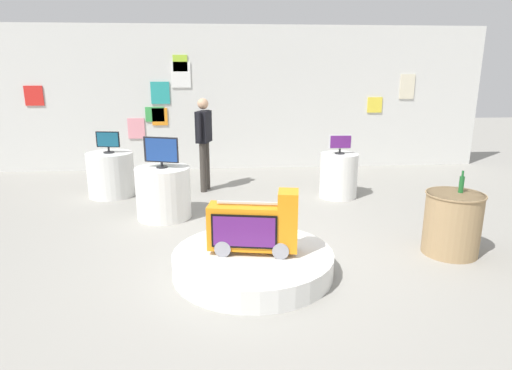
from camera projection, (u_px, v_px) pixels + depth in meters
The scene contains 13 objects.
ground_plane at pixel (262, 254), 5.38m from camera, with size 30.00×30.00×0.00m, color gray.
back_wall_display at pixel (241, 99), 9.76m from camera, with size 11.04×0.13×3.17m.
main_display_pedestal at pixel (253, 262), 4.87m from camera, with size 1.80×1.80×0.25m, color silver.
novelty_firetruck_tv at pixel (255, 227), 4.75m from camera, with size 1.02×0.49×0.71m.
display_pedestal_left_rear at pixel (163, 193), 6.64m from camera, with size 0.83×0.83×0.79m, color silver.
tv_on_left_rear at pixel (161, 151), 6.47m from camera, with size 0.53×0.21×0.46m.
display_pedestal_center_rear at pixel (111, 174), 7.81m from camera, with size 0.82×0.82×0.79m, color silver.
tv_on_center_rear at pixel (108, 141), 7.65m from camera, with size 0.42×0.19×0.38m.
display_pedestal_right_rear at pixel (338, 175), 7.73m from camera, with size 0.66×0.66×0.79m, color silver.
tv_on_right_rear at pixel (340, 143), 7.58m from camera, with size 0.39×0.17×0.33m.
side_table_round at pixel (452, 223), 5.32m from camera, with size 0.69×0.69×0.77m.
bottle_on_side_table at pixel (462, 184), 5.24m from camera, with size 0.06×0.06×0.27m.
shopper_browsing_near_truck at pixel (204, 137), 7.99m from camera, with size 0.30×0.54×1.72m.
Camera 1 is at (-0.47, -4.96, 2.22)m, focal length 30.45 mm.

